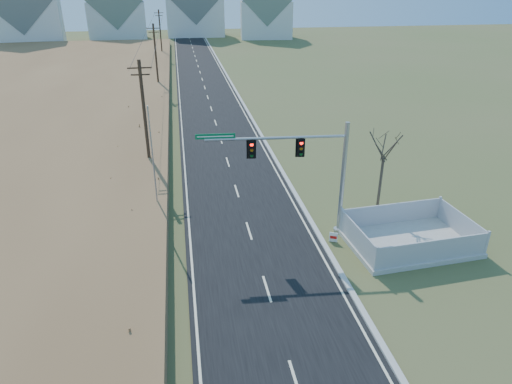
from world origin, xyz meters
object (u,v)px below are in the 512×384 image
object	(u,v)px
traffic_signal_mast	(313,168)
flagpole	(155,176)
fence_enclosure	(409,240)
open_sign	(333,237)
bare_tree	(385,145)

from	to	relation	value
traffic_signal_mast	flagpole	world-z (taller)	flagpole
fence_enclosure	open_sign	bearing A→B (deg)	162.28
traffic_signal_mast	bare_tree	xyz separation A→B (m)	(5.21, 1.74, 0.54)
flagpole	bare_tree	xyz separation A→B (m)	(14.57, -1.81, 1.88)
traffic_signal_mast	fence_enclosure	world-z (taller)	traffic_signal_mast
bare_tree	open_sign	bearing A→B (deg)	-142.97
traffic_signal_mast	open_sign	size ratio (longest dim) A/B	14.26
traffic_signal_mast	open_sign	distance (m)	4.40
open_sign	flagpole	bearing A→B (deg)	179.90
open_sign	traffic_signal_mast	bearing A→B (deg)	154.67
open_sign	bare_tree	bearing A→B (deg)	62.01
traffic_signal_mast	open_sign	world-z (taller)	traffic_signal_mast
fence_enclosure	open_sign	size ratio (longest dim) A/B	11.96
traffic_signal_mast	bare_tree	bearing A→B (deg)	22.79
open_sign	bare_tree	size ratio (longest dim) A/B	0.10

